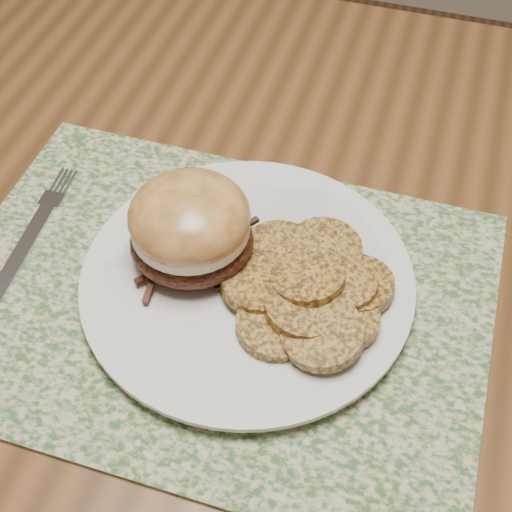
{
  "coord_description": "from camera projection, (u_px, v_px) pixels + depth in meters",
  "views": [
    {
      "loc": [
        -0.05,
        -0.36,
        1.23
      ],
      "look_at": [
        -0.16,
        -0.01,
        0.79
      ],
      "focal_mm": 50.0,
      "sensor_mm": 36.0,
      "label": 1
    }
  ],
  "objects": [
    {
      "name": "dining_table",
      "position": [
        433.0,
        373.0,
        0.64
      ],
      "size": [
        1.5,
        0.9,
        0.75
      ],
      "color": "brown",
      "rests_on": "ground"
    },
    {
      "name": "placemat",
      "position": [
        215.0,
        299.0,
        0.59
      ],
      "size": [
        0.45,
        0.33,
        0.0
      ],
      "primitive_type": "cube",
      "color": "#375A2E",
      "rests_on": "dining_table"
    },
    {
      "name": "dinner_plate",
      "position": [
        247.0,
        281.0,
        0.59
      ],
      "size": [
        0.26,
        0.26,
        0.02
      ],
      "primitive_type": "cylinder",
      "color": "silver",
      "rests_on": "placemat"
    },
    {
      "name": "pork_sandwich",
      "position": [
        190.0,
        227.0,
        0.57
      ],
      "size": [
        0.13,
        0.12,
        0.08
      ],
      "rotation": [
        0.0,
        0.0,
        0.32
      ],
      "color": "black",
      "rests_on": "dinner_plate"
    },
    {
      "name": "roasted_potatoes",
      "position": [
        311.0,
        291.0,
        0.56
      ],
      "size": [
        0.15,
        0.17,
        0.04
      ],
      "color": "olive",
      "rests_on": "dinner_plate"
    },
    {
      "name": "fork",
      "position": [
        32.0,
        234.0,
        0.63
      ],
      "size": [
        0.03,
        0.17,
        0.0
      ],
      "rotation": [
        0.0,
        0.0,
        0.07
      ],
      "color": "#B9B9C0",
      "rests_on": "placemat"
    }
  ]
}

